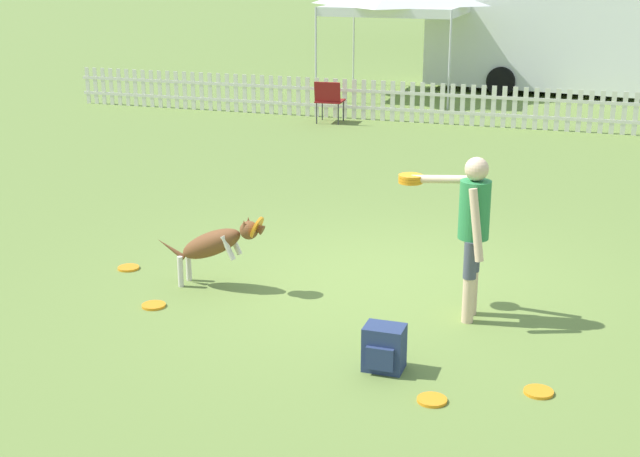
% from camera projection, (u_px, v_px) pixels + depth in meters
% --- Properties ---
extents(ground_plane, '(240.00, 240.00, 0.00)m').
position_uv_depth(ground_plane, '(380.00, 283.00, 9.14)').
color(ground_plane, olive).
extents(handler_person, '(0.91, 0.64, 1.53)m').
position_uv_depth(handler_person, '(470.00, 219.00, 8.02)').
color(handler_person, beige).
rests_on(handler_person, ground_plane).
extents(leaping_dog, '(1.20, 0.27, 0.79)m').
position_uv_depth(leaping_dog, '(216.00, 243.00, 8.90)').
color(leaping_dog, brown).
rests_on(leaping_dog, ground_plane).
extents(frisbee_near_handler, '(0.23, 0.23, 0.02)m').
position_uv_depth(frisbee_near_handler, '(154.00, 305.00, 8.54)').
color(frisbee_near_handler, orange).
rests_on(frisbee_near_handler, ground_plane).
extents(frisbee_near_dog, '(0.23, 0.23, 0.02)m').
position_uv_depth(frisbee_near_dog, '(539.00, 392.00, 6.86)').
color(frisbee_near_dog, orange).
rests_on(frisbee_near_dog, ground_plane).
extents(frisbee_midfield, '(0.23, 0.23, 0.02)m').
position_uv_depth(frisbee_midfield, '(128.00, 268.00, 9.55)').
color(frisbee_midfield, orange).
rests_on(frisbee_midfield, ground_plane).
extents(frisbee_far_scatter, '(0.23, 0.23, 0.02)m').
position_uv_depth(frisbee_far_scatter, '(432.00, 400.00, 6.74)').
color(frisbee_far_scatter, orange).
rests_on(frisbee_far_scatter, ground_plane).
extents(backpack_on_grass, '(0.32, 0.28, 0.38)m').
position_uv_depth(backpack_on_grass, '(384.00, 348.00, 7.21)').
color(backpack_on_grass, navy).
rests_on(backpack_on_grass, ground_plane).
extents(picket_fence, '(18.41, 0.04, 0.80)m').
position_uv_depth(picket_fence, '(499.00, 107.00, 17.14)').
color(picket_fence, silver).
rests_on(picket_fence, ground_plane).
extents(folding_chair_center, '(0.55, 0.57, 0.84)m').
position_uv_depth(folding_chair_center, '(329.00, 98.00, 17.54)').
color(folding_chair_center, '#333338').
rests_on(folding_chair_center, ground_plane).
extents(equipment_trailer, '(6.14, 2.78, 2.64)m').
position_uv_depth(equipment_trailer, '(542.00, 34.00, 21.23)').
color(equipment_trailer, white).
rests_on(equipment_trailer, ground_plane).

